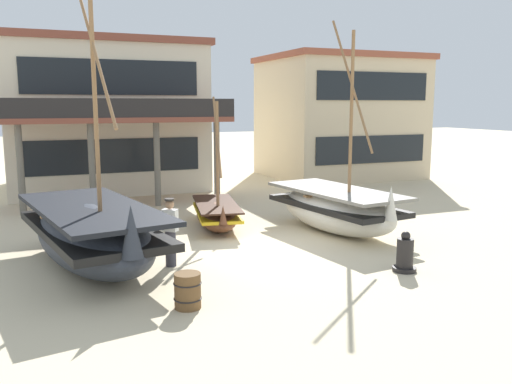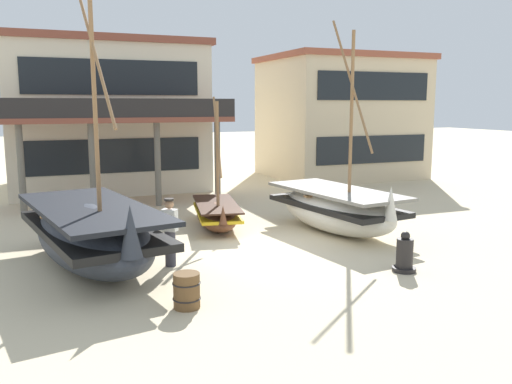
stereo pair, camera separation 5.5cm
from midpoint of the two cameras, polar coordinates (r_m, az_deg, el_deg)
name	(u,v)px [view 1 (the left image)]	position (r m, az deg, el deg)	size (l,w,h in m)	color
ground_plane	(270,247)	(15.12, 1.35, -5.81)	(120.00, 120.00, 0.00)	beige
fishing_boat_near_left	(216,214)	(17.40, -4.29, -2.28)	(1.95, 3.73, 4.17)	brown
fishing_boat_centre_large	(93,234)	(13.61, -16.97, -4.26)	(3.31, 6.06, 7.61)	#2D333D
fishing_boat_far_right	(336,208)	(16.87, 8.39, -1.73)	(2.62, 5.11, 6.40)	silver
fisherman_by_hull	(170,233)	(13.33, -9.16, -4.29)	(0.42, 0.39, 1.68)	#33333D
capstan_winch	(405,255)	(13.35, 15.35, -6.45)	(0.57, 0.57, 0.97)	black
wooden_barrel	(188,291)	(10.73, -7.38, -10.30)	(0.56, 0.56, 0.70)	brown
harbor_building_main	(104,116)	(26.70, -15.82, 7.78)	(8.86, 9.90, 6.79)	beige
harbor_building_annex	(339,117)	(30.14, 8.73, 7.88)	(7.82, 6.54, 6.50)	beige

